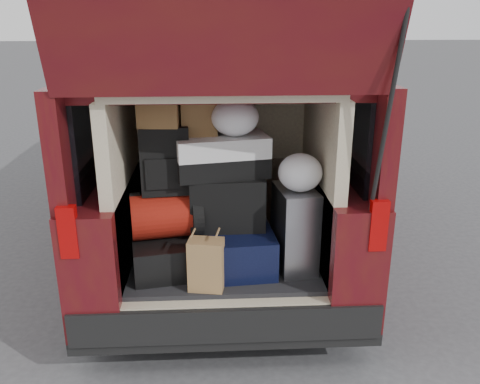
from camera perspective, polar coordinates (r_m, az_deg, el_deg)
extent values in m
plane|color=#3C3C3F|center=(3.63, -1.62, -16.89)|extent=(80.00, 80.00, 0.00)
cylinder|color=black|center=(3.87, -14.25, -9.43)|extent=(0.24, 0.64, 0.64)
cylinder|color=black|center=(3.89, 10.48, -8.93)|extent=(0.24, 0.64, 0.64)
cylinder|color=black|center=(6.91, -9.33, 3.88)|extent=(0.24, 0.64, 0.64)
cylinder|color=black|center=(6.92, 4.32, 4.12)|extent=(0.24, 0.64, 0.64)
cube|color=black|center=(5.34, -2.26, -1.25)|extent=(1.90, 4.85, 0.08)
cube|color=#500A15|center=(5.25, -10.93, 3.10)|extent=(0.33, 4.85, 0.80)
cube|color=#500A15|center=(5.27, 6.26, 3.40)|extent=(0.33, 4.85, 0.80)
cube|color=#500A15|center=(5.01, -2.49, 14.67)|extent=(1.82, 4.46, 0.10)
cube|color=black|center=(5.01, -12.72, 10.89)|extent=(0.12, 4.25, 0.68)
cube|color=black|center=(5.03, 7.84, 11.21)|extent=(0.12, 4.25, 0.68)
cube|color=black|center=(3.16, -1.54, -14.17)|extent=(1.86, 0.16, 0.22)
cube|color=#990505|center=(2.94, -18.70, -4.26)|extent=(0.10, 0.06, 0.30)
cube|color=#990505|center=(2.97, 15.23, -3.61)|extent=(0.10, 0.06, 0.30)
cube|color=black|center=(3.59, -1.82, -7.56)|extent=(1.24, 1.05, 0.06)
cube|color=beige|center=(3.41, -13.10, 1.45)|extent=(0.08, 1.05, 1.15)
cube|color=beige|center=(3.43, 9.17, 1.84)|extent=(0.08, 1.05, 1.15)
cube|color=beige|center=(3.89, -2.11, 4.18)|extent=(1.34, 0.06, 1.15)
cube|color=beige|center=(3.22, -2.05, 11.98)|extent=(1.34, 1.05, 0.06)
cylinder|color=black|center=(2.72, 16.45, 8.09)|extent=(0.02, 0.90, 0.76)
cube|color=black|center=(3.70, -1.78, -10.94)|extent=(1.24, 1.05, 0.55)
cube|color=black|center=(3.42, -8.52, -6.57)|extent=(0.49, 0.61, 0.22)
cube|color=black|center=(3.41, -0.76, -6.04)|extent=(0.54, 0.65, 0.26)
cube|color=silver|center=(3.32, 6.17, -4.11)|extent=(0.28, 0.40, 0.55)
cube|color=#AD844E|center=(3.11, -3.82, -8.15)|extent=(0.23, 0.17, 0.32)
cube|color=maroon|center=(3.31, -8.29, -2.58)|extent=(0.49, 0.37, 0.29)
cube|color=black|center=(3.31, -1.46, -1.09)|extent=(0.49, 0.30, 0.34)
cube|color=black|center=(3.23, -8.49, 3.61)|extent=(0.32, 0.22, 0.43)
cube|color=white|center=(3.24, -2.09, 4.09)|extent=(0.63, 0.40, 0.26)
cube|color=brown|center=(3.16, -9.13, 9.31)|extent=(0.25, 0.21, 0.22)
cube|color=brown|center=(3.24, -4.82, 8.42)|extent=(0.25, 0.22, 0.22)
ellipsoid|color=white|center=(3.18, -0.57, 8.41)|extent=(0.32, 0.31, 0.24)
ellipsoid|color=white|center=(3.15, 6.78, 2.19)|extent=(0.32, 0.30, 0.24)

